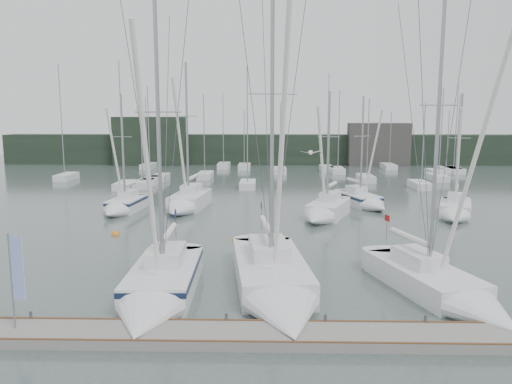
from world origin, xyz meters
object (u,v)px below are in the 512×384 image
sailboat_near_right (450,292)px  sailboat_mid_d (365,201)px  sailboat_near_center (277,289)px  sailboat_near_left (157,291)px  buoy_a (235,240)px  sailboat_mid_a (122,207)px  buoy_c (115,235)px  dock_banner (15,273)px  sailboat_mid_c (324,213)px  sailboat_mid_e (455,212)px  sailboat_mid_b (185,204)px

sailboat_near_right → sailboat_mid_d: bearing=71.2°
sailboat_near_center → sailboat_near_left: bearing=179.4°
buoy_a → sailboat_mid_a: bearing=138.6°
sailboat_mid_a → buoy_a: 14.06m
buoy_c → dock_banner: dock_banner is taller
sailboat_mid_d → buoy_a: (-11.32, -12.40, -0.55)m
sailboat_mid_a → buoy_c: bearing=-71.0°
sailboat_mid_c → sailboat_mid_d: size_ratio=1.02×
sailboat_near_right → buoy_c: size_ratio=26.18×
sailboat_near_right → sailboat_mid_c: 18.49m
sailboat_mid_d → sailboat_mid_e: 8.08m
buoy_a → buoy_c: 8.82m
buoy_a → sailboat_near_left: bearing=-103.4°
dock_banner → sailboat_mid_b: bearing=93.5°
sailboat_mid_a → dock_banner: size_ratio=2.90×
sailboat_near_center → sailboat_mid_b: size_ratio=1.17×
sailboat_near_right → sailboat_mid_b: 26.78m
sailboat_near_center → sailboat_near_right: (7.95, -0.18, -0.05)m
sailboat_mid_d → dock_banner: size_ratio=2.88×
buoy_c → sailboat_mid_a: bearing=102.9°
sailboat_mid_a → sailboat_mid_e: (28.33, -1.70, -0.01)m
sailboat_near_right → sailboat_mid_d: (0.68, 23.66, 0.01)m
sailboat_mid_b → dock_banner: sailboat_mid_b is taller
dock_banner → sailboat_near_center: bearing=30.8°
sailboat_mid_c → sailboat_near_center: bearing=-81.2°
sailboat_near_left → buoy_c: size_ratio=25.22×
sailboat_mid_c → buoy_a: (-6.86, -6.85, -0.61)m
sailboat_mid_c → sailboat_mid_e: size_ratio=1.02×
sailboat_mid_e → buoy_a: bearing=-135.5°
sailboat_mid_a → sailboat_near_left: bearing=-63.7°
sailboat_near_left → sailboat_mid_a: bearing=108.8°
sailboat_mid_d → sailboat_mid_c: bearing=-148.0°
sailboat_mid_d → buoy_a: bearing=-151.7°
sailboat_mid_a → sailboat_mid_e: bearing=2.6°
sailboat_near_center → sailboat_mid_d: bearing=63.2°
sailboat_near_center → sailboat_mid_e: (15.11, 18.66, -0.03)m
sailboat_near_right → sailboat_mid_a: bearing=118.7°
sailboat_mid_e → sailboat_near_left: bearing=-115.5°
sailboat_mid_d → buoy_a: size_ratio=24.99×
sailboat_near_center → sailboat_mid_d: 25.01m
sailboat_mid_a → sailboat_mid_d: sailboat_mid_a is taller
sailboat_mid_c → buoy_a: 9.71m
sailboat_near_center → buoy_a: size_ratio=37.32×
sailboat_near_left → sailboat_mid_d: 27.88m
sailboat_mid_c → buoy_a: sailboat_mid_c is taller
buoy_a → sailboat_mid_d: bearing=47.6°
sailboat_mid_e → buoy_a: size_ratio=25.18×
sailboat_mid_a → sailboat_mid_c: 17.57m
sailboat_mid_c → sailboat_mid_d: bearing=73.2°
sailboat_near_left → sailboat_mid_a: sailboat_near_left is taller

